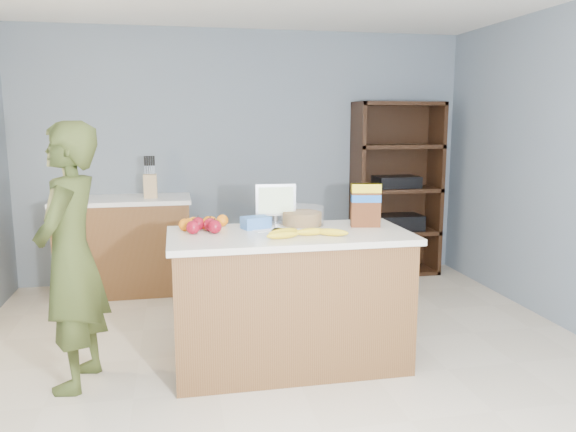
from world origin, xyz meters
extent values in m
cube|color=beige|center=(0.00, 0.00, 0.00)|extent=(4.50, 5.00, 0.02)
cube|color=slate|center=(0.00, 2.50, 1.25)|extent=(4.50, 0.02, 2.50)
cube|color=brown|center=(0.00, 0.30, 0.43)|extent=(1.50, 0.70, 0.86)
cube|color=silver|center=(0.00, 0.30, 0.88)|extent=(1.56, 0.76, 0.04)
cube|color=black|center=(0.00, 0.30, 0.05)|extent=(1.46, 0.66, 0.10)
cube|color=brown|center=(-1.20, 2.20, 0.43)|extent=(1.20, 0.60, 0.86)
cube|color=white|center=(-1.20, 2.20, 0.88)|extent=(1.24, 0.62, 0.04)
cube|color=black|center=(1.55, 2.48, 0.90)|extent=(0.90, 0.04, 1.80)
cube|color=black|center=(1.12, 2.30, 0.90)|extent=(0.04, 0.40, 1.80)
cube|color=black|center=(1.98, 2.30, 0.90)|extent=(0.04, 0.40, 1.80)
cube|color=black|center=(1.55, 2.30, 0.02)|extent=(0.90, 0.40, 0.04)
cube|color=black|center=(1.55, 2.30, 0.45)|extent=(0.90, 0.40, 0.04)
cube|color=black|center=(1.55, 2.30, 0.90)|extent=(0.90, 0.40, 0.04)
cube|color=black|center=(1.55, 2.30, 1.35)|extent=(0.90, 0.40, 0.04)
cube|color=black|center=(1.55, 2.30, 1.78)|extent=(0.90, 0.40, 0.04)
cube|color=black|center=(1.55, 2.30, 0.55)|extent=(0.55, 0.32, 0.16)
cube|color=black|center=(1.55, 2.30, 0.98)|extent=(0.45, 0.30, 0.12)
imported|color=#37411A|center=(-1.34, 0.27, 0.81)|extent=(0.50, 0.66, 1.62)
cube|color=tan|center=(-0.94, 2.16, 1.01)|extent=(0.12, 0.10, 0.22)
cylinder|color=black|center=(-0.98, 2.16, 1.17)|extent=(0.02, 0.02, 0.09)
cylinder|color=black|center=(-0.96, 2.16, 1.17)|extent=(0.02, 0.02, 0.09)
cylinder|color=black|center=(-0.94, 2.16, 1.17)|extent=(0.02, 0.02, 0.09)
cylinder|color=black|center=(-0.92, 2.16, 1.17)|extent=(0.02, 0.02, 0.09)
cylinder|color=black|center=(-0.90, 2.16, 1.17)|extent=(0.02, 0.02, 0.09)
cube|color=white|center=(-0.12, 0.42, 0.90)|extent=(0.24, 0.18, 0.00)
cube|color=white|center=(0.01, 0.37, 0.90)|extent=(0.25, 0.19, 0.00)
ellipsoid|color=yellow|center=(-0.06, 0.21, 0.92)|extent=(0.22, 0.12, 0.05)
ellipsoid|color=yellow|center=(-0.08, 0.12, 0.92)|extent=(0.22, 0.09, 0.05)
ellipsoid|color=yellow|center=(0.12, 0.18, 0.92)|extent=(0.22, 0.06, 0.05)
ellipsoid|color=yellow|center=(0.24, 0.14, 0.92)|extent=(0.21, 0.15, 0.05)
sphere|color=maroon|center=(-0.58, 0.49, 0.94)|extent=(0.09, 0.09, 0.09)
sphere|color=maroon|center=(-0.48, 0.36, 0.94)|extent=(0.09, 0.09, 0.09)
sphere|color=maroon|center=(-0.61, 0.37, 0.94)|extent=(0.09, 0.09, 0.09)
sphere|color=maroon|center=(-0.50, 0.45, 0.94)|extent=(0.09, 0.09, 0.09)
sphere|color=orange|center=(-0.66, 0.49, 0.94)|extent=(0.08, 0.08, 0.08)
sphere|color=orange|center=(-0.60, 0.55, 0.94)|extent=(0.08, 0.08, 0.08)
sphere|color=orange|center=(-0.52, 0.50, 0.94)|extent=(0.08, 0.08, 0.08)
sphere|color=orange|center=(-0.49, 0.55, 0.94)|extent=(0.08, 0.08, 0.08)
sphere|color=orange|center=(-0.64, 0.50, 0.94)|extent=(0.08, 0.08, 0.08)
sphere|color=orange|center=(-0.49, 0.50, 0.94)|extent=(0.08, 0.08, 0.08)
sphere|color=orange|center=(-0.41, 0.60, 0.94)|extent=(0.08, 0.08, 0.08)
sphere|color=orange|center=(-0.50, 0.48, 0.94)|extent=(0.08, 0.08, 0.08)
sphere|color=orange|center=(-0.51, 0.55, 0.94)|extent=(0.08, 0.08, 0.08)
cube|color=blue|center=(-0.19, 0.48, 0.94)|extent=(0.21, 0.17, 0.08)
cylinder|color=#267219|center=(0.14, 0.55, 0.95)|extent=(0.27, 0.27, 0.09)
cylinder|color=white|center=(0.14, 0.55, 0.97)|extent=(0.30, 0.30, 0.13)
cylinder|color=silver|center=(-0.03, 0.61, 0.91)|extent=(0.12, 0.12, 0.01)
cylinder|color=silver|center=(-0.03, 0.61, 0.94)|extent=(0.02, 0.02, 0.05)
cube|color=silver|center=(-0.03, 0.61, 1.07)|extent=(0.28, 0.05, 0.22)
cube|color=yellow|center=(-0.04, 0.59, 1.07)|extent=(0.24, 0.02, 0.18)
cube|color=#592B14|center=(0.55, 0.39, 1.05)|extent=(0.21, 0.11, 0.30)
cube|color=yellow|center=(0.55, 0.39, 1.17)|extent=(0.21, 0.11, 0.06)
cube|color=blue|center=(0.55, 0.39, 1.10)|extent=(0.21, 0.11, 0.05)
camera|label=1|loc=(-0.72, -3.19, 1.62)|focal=35.00mm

